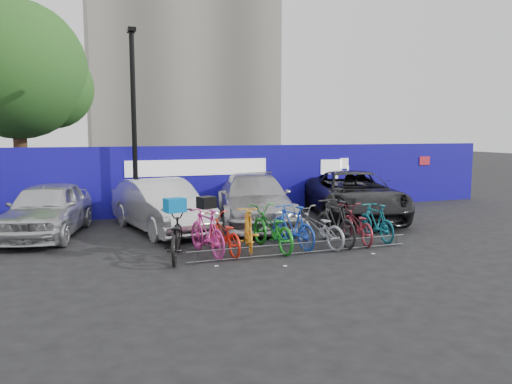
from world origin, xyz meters
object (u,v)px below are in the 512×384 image
bike_2 (224,234)px  bike_3 (248,230)px  bike_0 (175,236)px  bike_7 (335,222)px  bike_9 (376,222)px  bike_8 (357,224)px  bike_4 (272,228)px  car_0 (47,209)px  bike_5 (293,226)px  lamppost (134,120)px  bike_rack (303,248)px  car_3 (354,195)px  bike_6 (318,227)px  bike_1 (207,232)px  car_1 (161,206)px  car_2 (254,199)px  tree (23,74)px

bike_2 → bike_3: bike_3 is taller
bike_0 → bike_7: 4.14m
bike_0 → bike_9: bike_0 is taller
bike_8 → bike_4: bearing=8.0°
car_0 → bike_5: bearing=-18.2°
lamppost → bike_7: lamppost is taller
bike_rack → bike_4: (-0.54, 0.68, 0.38)m
car_3 → bike_6: bearing=-115.7°
bike_0 → bike_1: bike_1 is taller
bike_7 → bike_5: bearing=-3.1°
bike_2 → bike_4: bearing=169.7°
lamppost → bike_2: 6.14m
bike_6 → lamppost: bearing=-68.2°
bike_6 → car_1: bearing=-58.3°
bike_6 → bike_8: bearing=171.1°
lamppost → bike_3: (2.09, -5.24, -2.75)m
car_0 → bike_8: (7.66, -3.59, -0.27)m
bike_rack → bike_0: (-2.91, 0.59, 0.38)m
bike_4 → lamppost: bearing=-69.6°
bike_rack → bike_4: size_ratio=2.73×
bike_1 → bike_3: bike_1 is taller
bike_rack → bike_9: bike_9 is taller
car_2 → bike_0: (-3.17, -3.62, -0.23)m
bike_3 → bike_9: size_ratio=1.05×
car_0 → bike_8: size_ratio=2.41×
bike_8 → bike_9: bike_9 is taller
car_0 → car_2: bearing=12.4°
bike_1 → bike_4: (1.61, -0.03, -0.02)m
car_1 → bike_3: (1.60, -3.16, -0.23)m
bike_0 → bike_rack: bearing=-177.5°
bike_rack → bike_3: (-1.11, 0.76, 0.36)m
bike_3 → bike_6: size_ratio=0.93×
car_0 → bike_1: 5.12m
bike_rack → lamppost: bearing=118.1°
bike_1 → car_0: bearing=-55.3°
bike_4 → bike_5: size_ratio=1.13×
bike_4 → bike_9: bike_4 is taller
bike_1 → bike_9: bearing=170.1°
tree → lamppost: (3.57, -4.66, -1.80)m
bike_1 → bike_8: bearing=169.4°
bike_0 → bike_3: bearing=-160.8°
car_2 → bike_1: (-2.40, -3.51, -0.21)m
bike_7 → bike_9: (1.26, 0.07, -0.09)m
car_0 → bike_9: car_0 is taller
bike_2 → bike_8: bike_8 is taller
tree → bike_4: (6.23, -9.98, -4.53)m
tree → bike_6: size_ratio=4.15×
tree → car_3: size_ratio=1.38×
bike_rack → bike_7: (1.23, 0.70, 0.43)m
bike_5 → bike_8: bike_5 is taller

